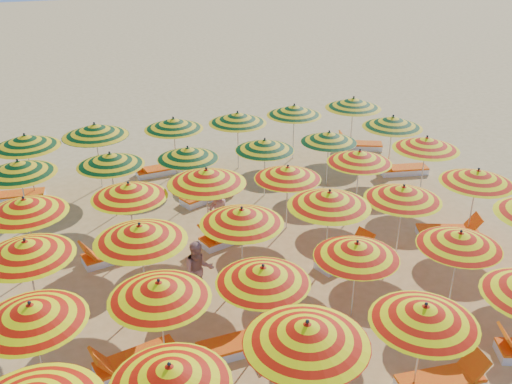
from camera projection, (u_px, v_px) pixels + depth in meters
ground at (262, 251)px, 15.77m from camera, size 120.00×120.00×0.00m
umbrella_1 at (170, 375)px, 8.92m from camera, size 2.48×2.48×2.09m
umbrella_2 at (307, 333)px, 9.52m from camera, size 2.90×2.90×2.32m
umbrella_3 at (425, 314)px, 10.27m from camera, size 2.19×2.19×2.12m
umbrella_6 at (31, 313)px, 10.29m from camera, size 2.64×2.64×2.13m
umbrella_7 at (159, 290)px, 10.91m from camera, size 2.44×2.44×2.14m
umbrella_8 at (263, 274)px, 11.48m from camera, size 2.13×2.13×2.07m
umbrella_9 at (357, 250)px, 12.44m from camera, size 2.13×2.13×2.02m
umbrella_10 at (460, 239)px, 12.83m from camera, size 2.52×2.52×2.03m
umbrella_12 at (26, 249)px, 12.21m from camera, size 2.47×2.47×2.18m
umbrella_13 at (140, 233)px, 12.71m from camera, size 2.21×2.21×2.25m
umbrella_14 at (242, 216)px, 13.58m from camera, size 2.55×2.55×2.17m
umbrella_15 at (329, 199)px, 14.26m from camera, size 2.14×2.14×2.25m
umbrella_16 at (403, 193)px, 14.78m from camera, size 2.15×2.15×2.15m
umbrella_17 at (478, 176)px, 15.70m from camera, size 2.22×2.22×2.16m
umbrella_18 at (25, 206)px, 14.00m from camera, size 2.10×2.10×2.20m
umbrella_19 at (129, 191)px, 14.92m from camera, size 2.67×2.67×2.14m
umbrella_20 at (207, 176)px, 15.39m from camera, size 2.88×2.88×2.30m
umbrella_21 at (288, 173)px, 16.20m from camera, size 2.20×2.20×2.04m
umbrella_22 at (360, 157)px, 17.17m from camera, size 2.58×2.58×2.09m
umbrella_23 at (426, 143)px, 17.90m from camera, size 2.74×2.74×2.22m
umbrella_24 at (19, 167)px, 16.15m from camera, size 2.26×2.26×2.22m
umbrella_25 at (110, 159)px, 16.90m from camera, size 2.53×2.53×2.13m
umbrella_26 at (188, 153)px, 17.61m from camera, size 2.49×2.49×2.03m
umbrella_27 at (265, 145)px, 18.24m from camera, size 1.93×1.93×2.03m
umbrella_28 at (329, 137)px, 18.99m from camera, size 2.49×2.49×2.00m
umbrella_29 at (393, 122)px, 19.80m from camera, size 2.63×2.63×2.22m
umbrella_30 at (25, 141)px, 17.99m from camera, size 2.14×2.14×2.26m
umbrella_31 at (95, 130)px, 18.76m from camera, size 2.46×2.46×2.32m
umbrella_32 at (173, 124)px, 19.74m from camera, size 2.68×2.68×2.18m
umbrella_33 at (238, 118)px, 20.26m from camera, size 2.55×2.55×2.21m
umbrella_34 at (294, 110)px, 21.16m from camera, size 2.64×2.64×2.18m
umbrella_35 at (353, 103)px, 21.70m from camera, size 2.78×2.78×2.27m
lounger_1 at (442, 381)px, 11.12m from camera, size 1.78×0.74×0.69m
lounger_4 at (135, 361)px, 11.63m from camera, size 1.81×0.93×0.69m
lounger_5 at (240, 344)px, 12.08m from camera, size 1.75×0.64×0.69m
lounger_7 at (12, 315)px, 12.99m from camera, size 1.83×1.09×0.69m
lounger_8 at (345, 256)px, 15.25m from camera, size 1.83×1.09×0.69m
lounger_9 at (449, 232)px, 16.45m from camera, size 1.83×1.16×0.69m
lounger_10 at (114, 254)px, 15.34m from camera, size 1.81×0.92×0.69m
lounger_11 at (228, 236)px, 16.21m from camera, size 1.83×1.06×0.69m
lounger_12 at (207, 195)px, 18.66m from camera, size 1.82×1.20×0.69m
lounger_13 at (402, 170)px, 20.57m from camera, size 1.81×0.90×0.69m
lounger_14 at (16, 196)px, 18.60m from camera, size 1.79×0.77×0.69m
lounger_15 at (159, 170)px, 20.52m from camera, size 1.78×0.75×0.69m
lounger_16 at (359, 145)px, 22.81m from camera, size 1.82×1.23×0.69m
beachgoer_b at (199, 271)px, 13.47m from camera, size 0.76×0.59×1.55m
beachgoer_a at (219, 215)px, 15.99m from camera, size 0.63×0.46×1.59m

